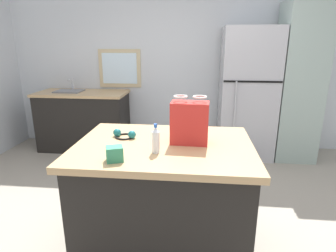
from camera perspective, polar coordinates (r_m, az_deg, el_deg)
The scene contains 10 objects.
ground at distance 2.75m, azimuth 0.87°, elevation -20.23°, with size 6.82×6.82×0.00m, color #9E9384.
back_wall at distance 4.55m, azimuth 3.45°, elevation 13.07°, with size 5.68×0.13×2.75m.
kitchen_island at distance 2.30m, azimuth -0.79°, elevation -14.33°, with size 1.32×0.99×0.92m.
refrigerator at distance 4.26m, azimuth 15.79°, elevation 6.26°, with size 0.78×0.70×1.86m.
tall_cabinet at distance 4.41m, azimuth 24.91°, elevation 7.84°, with size 0.56×0.62×2.19m.
sink_counter at distance 4.67m, azimuth -16.72°, elevation 1.22°, with size 1.38×0.66×1.10m.
shopping_bag at distance 2.08m, azimuth 4.40°, elevation 0.74°, with size 0.28×0.17×0.36m.
small_box at distance 1.82m, azimuth -10.80°, elevation -5.57°, with size 0.10×0.09×0.10m, color #388E66.
bottle at distance 1.91m, azimuth -2.52°, elevation -2.88°, with size 0.05×0.05×0.21m.
ear_defenders at distance 2.27m, azimuth -8.83°, elevation -1.75°, with size 0.19×0.19×0.06m.
Camera 1 is at (0.19, -2.20, 1.65)m, focal length 30.03 mm.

